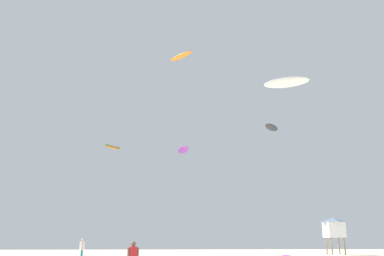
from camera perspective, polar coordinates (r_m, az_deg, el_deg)
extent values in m
cylinder|color=#B21E23|center=(18.33, -8.39, -17.26)|extent=(0.36, 0.36, 0.58)
cylinder|color=brown|center=(18.27, -9.04, -17.32)|extent=(0.10, 0.10, 0.54)
cylinder|color=brown|center=(18.40, -7.75, -17.35)|extent=(0.10, 0.10, 0.54)
sphere|color=brown|center=(18.32, -8.34, -16.01)|extent=(0.21, 0.21, 0.21)
cylinder|color=teal|center=(35.60, -15.48, -17.05)|extent=(0.16, 0.16, 0.86)
cylinder|color=teal|center=(35.80, -15.44, -17.04)|extent=(0.16, 0.16, 0.86)
cylinder|color=silver|center=(35.68, -15.37, -15.84)|extent=(0.40, 0.40, 0.65)
cylinder|color=beige|center=(35.45, -15.43, -15.88)|extent=(0.11, 0.11, 0.59)
cylinder|color=beige|center=(35.91, -15.32, -15.88)|extent=(0.11, 0.11, 0.59)
sphere|color=beige|center=(35.68, -15.32, -15.12)|extent=(0.23, 0.23, 0.23)
cylinder|color=#8C704C|center=(51.32, 20.23, -15.49)|extent=(0.14, 0.14, 1.90)
cylinder|color=#8C704C|center=(49.94, 20.93, -15.45)|extent=(0.14, 0.14, 1.90)
cylinder|color=#8C704C|center=(50.74, 18.62, -15.64)|extent=(0.14, 0.14, 1.90)
cylinder|color=#8C704C|center=(49.35, 19.28, -15.60)|extent=(0.14, 0.14, 1.90)
cube|color=white|center=(50.34, 19.57, -13.51)|extent=(2.00, 2.00, 1.70)
pyramid|color=slate|center=(50.38, 19.45, -12.23)|extent=(2.30, 2.30, 0.55)
ellipsoid|color=orange|center=(53.59, -11.24, -2.69)|extent=(2.39, 2.53, 0.64)
cylinder|color=green|center=(53.61, -11.24, -2.56)|extent=(1.75, 1.93, 0.12)
ellipsoid|color=#2D2D33|center=(55.85, 11.26, 0.08)|extent=(3.14, 3.68, 0.73)
ellipsoid|color=white|center=(40.33, 13.28, 6.33)|extent=(4.53, 2.92, 1.00)
ellipsoid|color=orange|center=(35.66, -1.58, 10.19)|extent=(2.32, 2.56, 0.39)
ellipsoid|color=purple|center=(52.94, -1.28, -3.13)|extent=(1.87, 4.22, 0.68)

